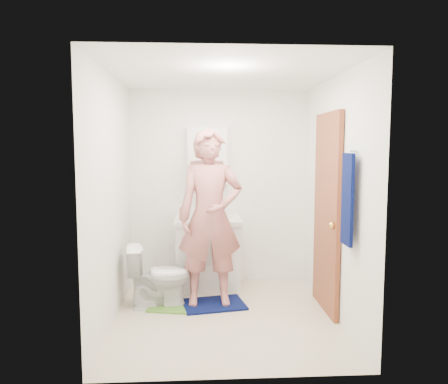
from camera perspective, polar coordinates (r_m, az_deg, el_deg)
The scene contains 22 objects.
floor at distance 4.58m, azimuth 0.11°, elevation -16.03°, with size 2.20×2.40×0.02m, color beige.
ceiling at distance 4.31m, azimuth 0.11°, elevation 15.36°, with size 2.20×2.40×0.02m, color white.
wall_back at distance 5.48m, azimuth -0.63°, elevation 0.65°, with size 2.20×0.02×2.40m, color white.
wall_front at distance 3.09m, azimuth 1.44°, elevation -3.45°, with size 2.20×0.02×2.40m, color white.
wall_left at distance 4.36m, azimuth -14.61°, elevation -0.90°, with size 0.02×2.40×2.40m, color white.
wall_right at distance 4.49m, azimuth 14.41°, elevation -0.71°, with size 0.02×2.40×2.40m, color white.
vanity_cabinet at distance 5.32m, azimuth -2.11°, elevation -8.26°, with size 0.75×0.55×0.80m, color white.
countertop at distance 5.23m, azimuth -2.12°, elevation -3.75°, with size 0.79×0.59×0.05m, color white.
sink_basin at distance 5.23m, azimuth -2.13°, elevation -3.58°, with size 0.40×0.40×0.03m, color white.
faucet at distance 5.40m, azimuth -2.17°, elevation -2.54°, with size 0.03×0.03×0.12m, color silver.
medicine_cabinet at distance 5.39m, azimuth -2.20°, elevation 4.81°, with size 0.50×0.12×0.70m, color white.
mirror_panel at distance 5.32m, azimuth -2.19°, elevation 4.80°, with size 0.46×0.01×0.66m, color white.
door at distance 4.64m, azimuth 13.27°, elevation -2.65°, with size 0.05×0.80×2.05m, color #9A4A2A.
door_knob at distance 4.34m, azimuth 13.94°, elevation -4.26°, with size 0.07×0.07×0.07m, color gold.
towel at distance 3.92m, azimuth 15.84°, elevation -0.94°, with size 0.03×0.24×0.80m, color #071045.
towel_hook at distance 3.91m, azimuth 16.57°, elevation 5.20°, with size 0.02×0.02×0.06m, color silver.
toilet at distance 4.80m, azimuth -8.53°, elevation -10.74°, with size 0.37×0.65×0.67m, color white.
bath_mat at distance 4.86m, azimuth -1.36°, elevation -14.45°, with size 0.65×0.47×0.02m, color #071045.
green_rug at distance 4.84m, azimuth -7.04°, elevation -14.62°, with size 0.44×0.37×0.02m, color #579130.
soap_dispenser at distance 5.19m, azimuth -5.28°, elevation -2.42°, with size 0.09×0.09×0.20m, color #C6705C.
toothbrush_cup at distance 5.35m, azimuth -0.64°, elevation -2.75°, with size 0.12×0.12×0.10m, color #633C85.
man at distance 4.64m, azimuth -1.81°, elevation -3.32°, with size 0.68×0.45×1.87m, color #B56866.
Camera 1 is at (-0.25, -4.24, 1.70)m, focal length 35.00 mm.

